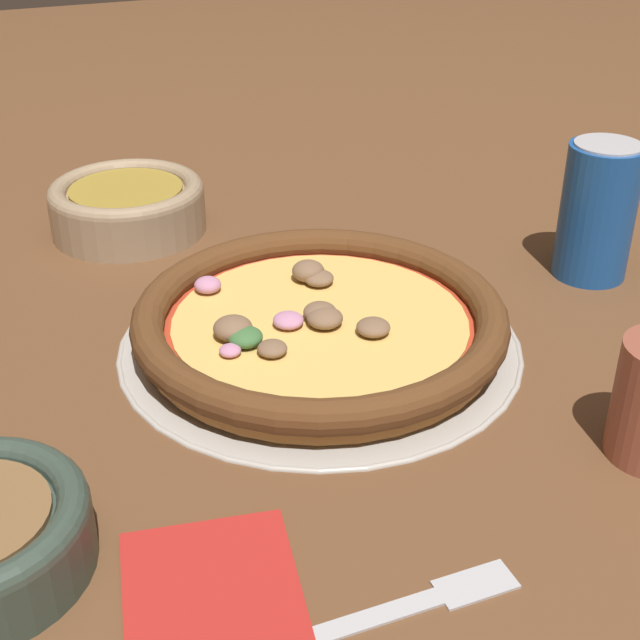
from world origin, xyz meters
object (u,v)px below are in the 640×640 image
pizza_tray (320,341)px  fork (373,617)px  bowl_near (128,204)px  napkin (215,607)px  pizza (319,320)px  beverage_can (598,211)px

pizza_tray → fork: bearing=-16.6°
bowl_near → napkin: (0.51, -0.06, -0.02)m
pizza → beverage_can: 0.28m
beverage_can → bowl_near: bearing=-124.7°
napkin → bowl_near: bearing=173.1°
napkin → pizza_tray: bearing=146.1°
pizza → napkin: 0.28m
fork → pizza_tray: bearing=73.8°
pizza_tray → napkin: size_ratio=2.16×
pizza_tray → beverage_can: 0.28m
bowl_near → pizza: bearing=18.7°
pizza_tray → bowl_near: 0.29m
fork → napkin: bearing=155.1°
pizza_tray → pizza: (-0.00, -0.00, 0.02)m
beverage_can → pizza_tray: bearing=-85.5°
napkin → beverage_can: (-0.25, 0.43, 0.06)m
pizza → napkin: size_ratio=1.99×
fork → beverage_can: 0.46m
pizza_tray → bowl_near: size_ratio=2.09×
pizza → napkin: bearing=-33.7°
napkin → beverage_can: bearing=120.5°
bowl_near → beverage_can: beverage_can is taller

